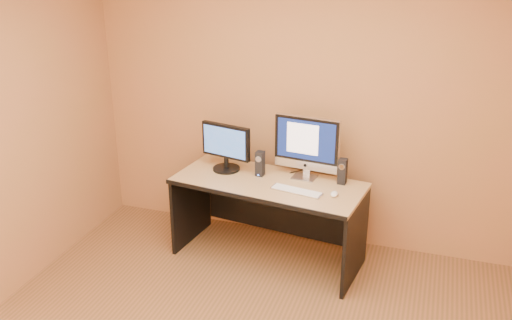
{
  "coord_description": "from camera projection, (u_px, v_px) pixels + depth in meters",
  "views": [
    {
      "loc": [
        1.02,
        -2.67,
        2.66
      ],
      "look_at": [
        -0.32,
        1.39,
        0.95
      ],
      "focal_mm": 40.0,
      "sensor_mm": 36.0,
      "label": 1
    }
  ],
  "objects": [
    {
      "name": "walls",
      "position": [
        232.0,
        196.0,
        3.15
      ],
      "size": [
        4.0,
        4.0,
        2.6
      ],
      "primitive_type": null,
      "color": "#A06140",
      "rests_on": "ground"
    },
    {
      "name": "desk",
      "position": [
        268.0,
        220.0,
        4.88
      ],
      "size": [
        1.65,
        0.89,
        0.73
      ],
      "primitive_type": null,
      "rotation": [
        0.0,
        0.0,
        -0.13
      ],
      "color": "tan",
      "rests_on": "ground"
    },
    {
      "name": "imac",
      "position": [
        305.0,
        148.0,
        4.72
      ],
      "size": [
        0.58,
        0.27,
        0.54
      ],
      "primitive_type": null,
      "rotation": [
        0.0,
        0.0,
        -0.11
      ],
      "color": "#BBBCC0",
      "rests_on": "desk"
    },
    {
      "name": "second_monitor",
      "position": [
        226.0,
        148.0,
        4.91
      ],
      "size": [
        0.51,
        0.33,
        0.41
      ],
      "primitive_type": null,
      "rotation": [
        0.0,
        0.0,
        -0.22
      ],
      "color": "black",
      "rests_on": "desk"
    },
    {
      "name": "speaker_left",
      "position": [
        260.0,
        164.0,
        4.83
      ],
      "size": [
        0.07,
        0.08,
        0.22
      ],
      "primitive_type": null,
      "rotation": [
        0.0,
        0.0,
        -0.08
      ],
      "color": "black",
      "rests_on": "desk"
    },
    {
      "name": "speaker_right",
      "position": [
        343.0,
        171.0,
        4.67
      ],
      "size": [
        0.07,
        0.08,
        0.22
      ],
      "primitive_type": null,
      "rotation": [
        0.0,
        0.0,
        -0.09
      ],
      "color": "black",
      "rests_on": "desk"
    },
    {
      "name": "keyboard",
      "position": [
        297.0,
        191.0,
        4.56
      ],
      "size": [
        0.44,
        0.19,
        0.02
      ],
      "primitive_type": "cube",
      "rotation": [
        0.0,
        0.0,
        -0.18
      ],
      "color": "silver",
      "rests_on": "desk"
    },
    {
      "name": "mouse",
      "position": [
        334.0,
        194.0,
        4.48
      ],
      "size": [
        0.06,
        0.1,
        0.04
      ],
      "primitive_type": "ellipsoid",
      "rotation": [
        0.0,
        0.0,
        0.04
      ],
      "color": "silver",
      "rests_on": "desk"
    },
    {
      "name": "cable_a",
      "position": [
        309.0,
        172.0,
        4.93
      ],
      "size": [
        0.09,
        0.2,
        0.01
      ],
      "primitive_type": "cylinder",
      "rotation": [
        1.57,
        0.0,
        0.4
      ],
      "color": "black",
      "rests_on": "desk"
    },
    {
      "name": "cable_b",
      "position": [
        298.0,
        171.0,
        4.95
      ],
      "size": [
        0.12,
        0.14,
        0.01
      ],
      "primitive_type": "cylinder",
      "rotation": [
        1.57,
        0.0,
        -0.72
      ],
      "color": "black",
      "rests_on": "desk"
    }
  ]
}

